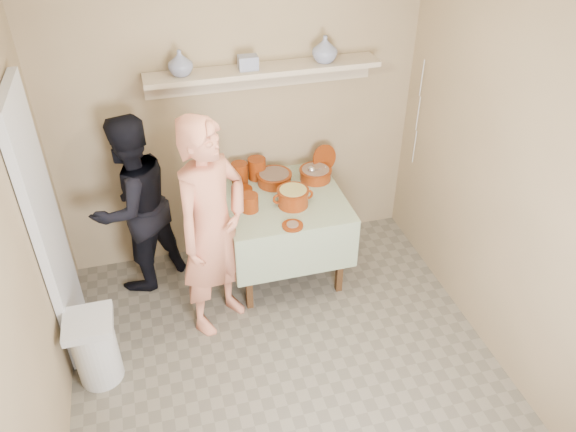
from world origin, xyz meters
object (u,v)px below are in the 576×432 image
object	(u,v)px
person_cook	(213,229)
cazuela_rice	(293,196)
trash_bin	(95,348)
person_helper	(133,205)
serving_table	(283,209)

from	to	relation	value
person_cook	cazuela_rice	distance (m)	0.74
cazuela_rice	trash_bin	size ratio (longest dim) A/B	0.59
cazuela_rice	trash_bin	world-z (taller)	cazuela_rice
person_helper	trash_bin	xyz separation A→B (m)	(-0.37, -0.98, -0.47)
serving_table	trash_bin	xyz separation A→B (m)	(-1.54, -0.79, -0.36)
cazuela_rice	trash_bin	bearing A→B (deg)	-157.64
person_helper	serving_table	xyz separation A→B (m)	(1.17, -0.19, -0.12)
person_cook	trash_bin	distance (m)	1.14
cazuela_rice	trash_bin	distance (m)	1.81
person_helper	serving_table	size ratio (longest dim) A/B	1.56
serving_table	person_helper	bearing A→B (deg)	170.52
serving_table	person_cook	bearing A→B (deg)	-145.53
person_cook	serving_table	distance (m)	0.80
person_helper	trash_bin	world-z (taller)	person_helper
serving_table	trash_bin	world-z (taller)	serving_table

